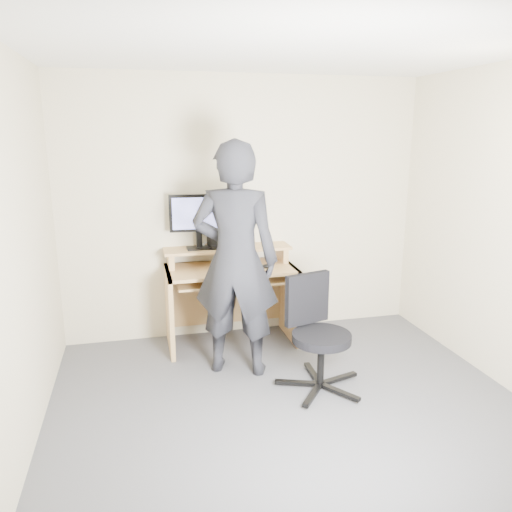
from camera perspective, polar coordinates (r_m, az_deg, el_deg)
name	(u,v)px	position (r m, az deg, el deg)	size (l,w,h in m)	color
ground	(299,422)	(3.70, 4.93, -18.39)	(3.50, 3.50, 0.00)	#57575C
back_wall	(245,209)	(4.86, -1.31, 5.43)	(3.50, 0.02, 2.50)	#BFB198
ceiling	(308,39)	(3.16, 5.97, 23.41)	(3.50, 3.50, 0.02)	white
desk	(230,286)	(4.77, -3.04, -3.42)	(1.20, 0.60, 0.91)	tan
monitor	(199,217)	(4.64, -6.56, 4.50)	(0.54, 0.15, 0.51)	black
external_drive	(212,237)	(4.71, -5.03, 2.12)	(0.07, 0.13, 0.20)	black
travel_mug	(239,238)	(4.77, -1.93, 2.07)	(0.07, 0.07, 0.16)	silver
smartphone	(266,246)	(4.77, 1.18, 1.15)	(0.07, 0.13, 0.01)	black
charger	(214,248)	(4.66, -4.81, 0.94)	(0.04, 0.04, 0.04)	black
headphones	(211,245)	(4.79, -5.21, 1.21)	(0.16, 0.16, 0.02)	silver
keyboard	(240,278)	(4.59, -1.87, -2.57)	(0.46, 0.18, 0.03)	black
mouse	(267,266)	(4.61, 1.26, -1.17)	(0.10, 0.06, 0.04)	black
office_chair	(316,329)	(3.97, 6.92, -8.29)	(0.70, 0.67, 0.88)	black
person	(235,260)	(4.04, -2.37, -0.49)	(0.70, 0.46, 1.93)	black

